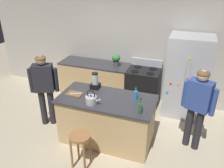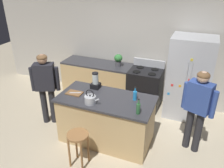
# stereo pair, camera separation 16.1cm
# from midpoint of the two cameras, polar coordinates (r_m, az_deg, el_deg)

# --- Properties ---
(ground_plane) EXTENTS (14.00, 14.00, 0.00)m
(ground_plane) POSITION_cam_midpoint_polar(r_m,az_deg,el_deg) (4.75, -0.39, -13.40)
(ground_plane) COLOR beige
(back_wall) EXTENTS (8.00, 0.10, 2.70)m
(back_wall) POSITION_cam_midpoint_polar(r_m,az_deg,el_deg) (5.76, 7.03, 9.09)
(back_wall) COLOR #BCB7AD
(back_wall) RESTS_ON ground_plane
(kitchen_island) EXTENTS (1.77, 0.89, 0.94)m
(kitchen_island) POSITION_cam_midpoint_polar(r_m,az_deg,el_deg) (4.47, -0.41, -8.74)
(kitchen_island) COLOR tan
(kitchen_island) RESTS_ON ground_plane
(back_counter_run) EXTENTS (2.00, 0.64, 0.94)m
(back_counter_run) POSITION_cam_midpoint_polar(r_m,az_deg,el_deg) (5.98, -1.87, 0.86)
(back_counter_run) COLOR tan
(back_counter_run) RESTS_ON ground_plane
(refrigerator) EXTENTS (0.90, 0.73, 1.84)m
(refrigerator) POSITION_cam_midpoint_polar(r_m,az_deg,el_deg) (5.32, 19.30, 1.32)
(refrigerator) COLOR #B7BABF
(refrigerator) RESTS_ON ground_plane
(stove_range) EXTENTS (0.76, 0.65, 1.12)m
(stove_range) POSITION_cam_midpoint_polar(r_m,az_deg,el_deg) (5.63, 8.90, -1.04)
(stove_range) COLOR black
(stove_range) RESTS_ON ground_plane
(person_by_island_left) EXTENTS (0.58, 0.36, 1.58)m
(person_by_island_left) POSITION_cam_midpoint_polar(r_m,az_deg,el_deg) (4.92, -15.24, 0.23)
(person_by_island_left) COLOR #26262B
(person_by_island_left) RESTS_ON ground_plane
(person_by_sink_right) EXTENTS (0.59, 0.34, 1.58)m
(person_by_sink_right) POSITION_cam_midpoint_polar(r_m,az_deg,el_deg) (4.28, 21.52, -4.82)
(person_by_sink_right) COLOR #26262B
(person_by_sink_right) RESTS_ON ground_plane
(bar_stool) EXTENTS (0.36, 0.36, 0.64)m
(bar_stool) POSITION_cam_midpoint_polar(r_m,az_deg,el_deg) (3.96, -7.20, -13.79)
(bar_stool) COLOR #9E6B3D
(bar_stool) RESTS_ON ground_plane
(potted_plant) EXTENTS (0.20, 0.20, 0.30)m
(potted_plant) POSITION_cam_midpoint_polar(r_m,az_deg,el_deg) (5.57, 2.40, 6.09)
(potted_plant) COLOR #4C4C51
(potted_plant) RESTS_ON back_counter_run
(blender_appliance) EXTENTS (0.17, 0.17, 0.33)m
(blender_appliance) POSITION_cam_midpoint_polar(r_m,az_deg,el_deg) (4.52, -3.09, 0.58)
(blender_appliance) COLOR black
(blender_appliance) RESTS_ON kitchen_island
(bottle_olive_oil) EXTENTS (0.07, 0.07, 0.28)m
(bottle_olive_oil) POSITION_cam_midpoint_polar(r_m,az_deg,el_deg) (3.76, 7.74, -5.99)
(bottle_olive_oil) COLOR #2D6638
(bottle_olive_oil) RESTS_ON kitchen_island
(bottle_soda) EXTENTS (0.07, 0.07, 0.26)m
(bottle_soda) POSITION_cam_midpoint_polar(r_m,az_deg,el_deg) (4.15, 6.81, -2.78)
(bottle_soda) COLOR #268CD8
(bottle_soda) RESTS_ON kitchen_island
(tea_kettle) EXTENTS (0.28, 0.20, 0.27)m
(tea_kettle) POSITION_cam_midpoint_polar(r_m,az_deg,el_deg) (4.03, -4.27, -3.82)
(tea_kettle) COLOR #B7BABF
(tea_kettle) RESTS_ON kitchen_island
(cutting_board) EXTENTS (0.30, 0.20, 0.02)m
(cutting_board) POSITION_cam_midpoint_polar(r_m,az_deg,el_deg) (4.41, -8.24, -2.24)
(cutting_board) COLOR brown
(cutting_board) RESTS_ON kitchen_island
(chef_knife) EXTENTS (0.21, 0.11, 0.01)m
(chef_knife) POSITION_cam_midpoint_polar(r_m,az_deg,el_deg) (4.39, -8.02, -2.14)
(chef_knife) COLOR #B7BABF
(chef_knife) RESTS_ON cutting_board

